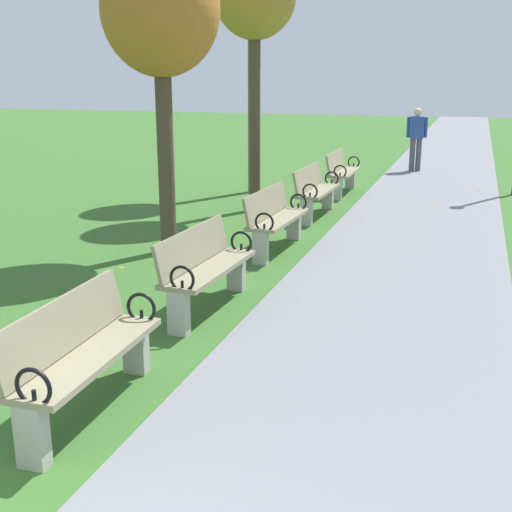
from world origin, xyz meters
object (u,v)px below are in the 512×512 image
(park_bench_2, at_px, (83,353))
(park_bench_3, at_px, (205,267))
(park_bench_5, at_px, (315,190))
(tree_2, at_px, (161,14))
(park_bench_6, at_px, (342,171))
(pedestrian_walking, at_px, (417,136))
(park_bench_4, at_px, (275,218))

(park_bench_2, height_order, park_bench_3, same)
(park_bench_2, distance_m, park_bench_5, 7.51)
(park_bench_5, bearing_deg, tree_2, -115.74)
(park_bench_3, distance_m, park_bench_6, 7.58)
(park_bench_2, distance_m, pedestrian_walking, 13.90)
(park_bench_4, bearing_deg, park_bench_2, -90.00)
(park_bench_2, relative_size, tree_2, 0.38)
(park_bench_3, xyz_separation_m, park_bench_5, (-0.00, 5.13, 0.00))
(park_bench_5, relative_size, pedestrian_walking, 1.00)
(park_bench_6, distance_m, tree_2, 6.30)
(park_bench_3, distance_m, park_bench_4, 2.62)
(park_bench_2, distance_m, tree_2, 5.47)
(park_bench_2, height_order, tree_2, tree_2)
(park_bench_3, xyz_separation_m, park_bench_6, (-0.00, 7.58, 0.00))
(park_bench_2, xyz_separation_m, park_bench_5, (0.00, 7.51, 0.00))
(park_bench_3, height_order, tree_2, tree_2)
(park_bench_2, bearing_deg, park_bench_6, 90.00)
(park_bench_5, height_order, tree_2, tree_2)
(park_bench_6, bearing_deg, pedestrian_walking, 73.01)
(park_bench_5, xyz_separation_m, tree_2, (-1.45, -3.01, 2.77))
(park_bench_3, relative_size, pedestrian_walking, 1.00)
(park_bench_4, relative_size, park_bench_6, 1.01)
(park_bench_2, relative_size, park_bench_6, 1.01)
(park_bench_3, relative_size, tree_2, 0.39)
(park_bench_5, bearing_deg, park_bench_2, -90.00)
(park_bench_4, distance_m, pedestrian_walking, 8.93)
(park_bench_3, distance_m, park_bench_5, 5.13)
(park_bench_4, height_order, tree_2, tree_2)
(park_bench_3, xyz_separation_m, tree_2, (-1.45, 2.11, 2.77))
(park_bench_2, bearing_deg, park_bench_4, 90.00)
(park_bench_5, height_order, pedestrian_walking, pedestrian_walking)
(park_bench_4, distance_m, park_bench_5, 2.50)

